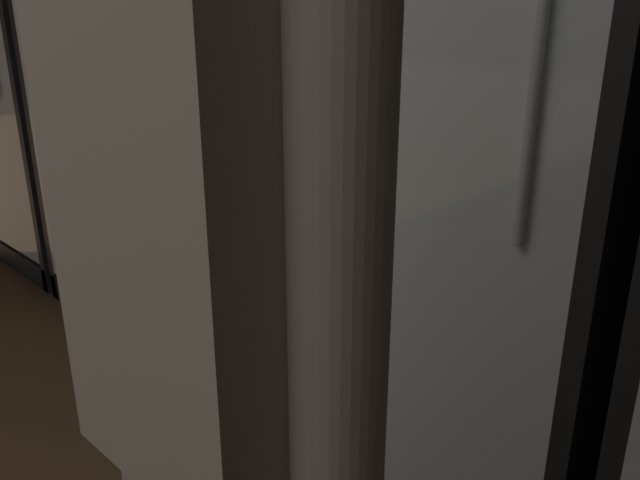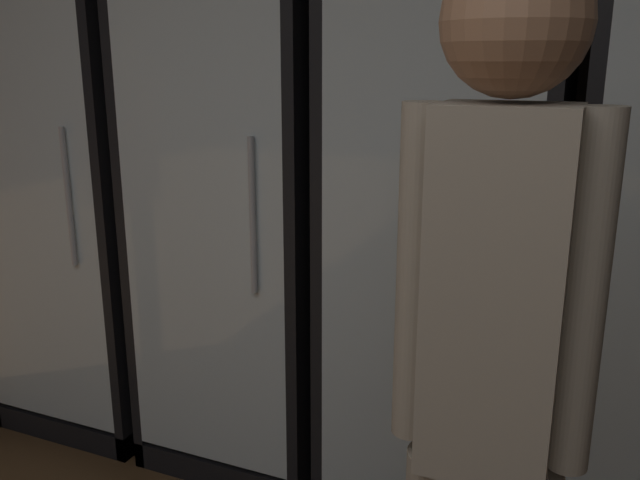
# 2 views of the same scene
# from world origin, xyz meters

# --- Properties ---
(cooler_far_left) EXTENTS (0.69, 0.64, 1.91)m
(cooler_far_left) POSITION_xyz_m (-2.10, 2.72, 0.93)
(cooler_far_left) COLOR black
(cooler_far_left) RESTS_ON ground
(cooler_left) EXTENTS (0.69, 0.64, 1.91)m
(cooler_left) POSITION_xyz_m (-1.36, 2.72, 0.94)
(cooler_left) COLOR black
(cooler_left) RESTS_ON ground
(cooler_center) EXTENTS (0.69, 0.64, 1.91)m
(cooler_center) POSITION_xyz_m (-0.61, 2.72, 0.93)
(cooler_center) COLOR black
(cooler_center) RESTS_ON ground
(cooler_right) EXTENTS (0.69, 0.64, 1.91)m
(cooler_right) POSITION_xyz_m (0.13, 2.71, 0.93)
(cooler_right) COLOR black
(cooler_right) RESTS_ON ground
(shopper_near) EXTENTS (0.34, 0.23, 1.71)m
(shopper_near) POSITION_xyz_m (0.45, 1.63, 1.07)
(shopper_near) COLOR gray
(shopper_near) RESTS_ON ground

